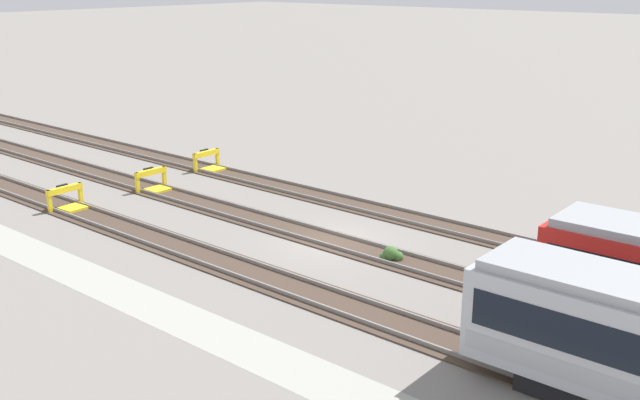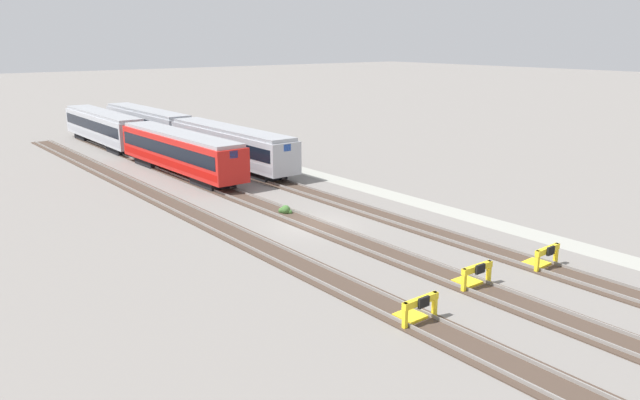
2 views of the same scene
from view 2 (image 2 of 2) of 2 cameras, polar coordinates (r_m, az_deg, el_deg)
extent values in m
plane|color=gray|center=(39.50, -0.61, -2.33)|extent=(400.00, 400.00, 0.00)
cube|color=#9E9E93|center=(45.53, 8.81, -0.20)|extent=(54.00, 2.00, 0.01)
cube|color=#47382D|center=(42.52, 4.68, -1.10)|extent=(90.00, 2.23, 0.06)
cube|color=gray|center=(42.02, 3.96, -1.13)|extent=(90.00, 0.07, 0.15)
cube|color=gray|center=(42.96, 5.40, -0.81)|extent=(90.00, 0.07, 0.15)
cube|color=#47382D|center=(39.49, -0.61, -2.29)|extent=(90.00, 2.24, 0.06)
cube|color=gray|center=(39.05, -1.45, -2.33)|extent=(90.00, 0.07, 0.15)
cube|color=gray|center=(39.88, 0.21, -1.96)|extent=(90.00, 0.07, 0.15)
cube|color=#47382D|center=(36.88, -6.72, -3.63)|extent=(90.00, 2.23, 0.06)
cube|color=gray|center=(36.50, -7.69, -3.68)|extent=(90.00, 0.07, 0.15)
cube|color=gray|center=(37.20, -5.78, -3.27)|extent=(90.00, 0.07, 0.15)
cube|color=#ADAFB7|center=(57.35, -8.23, 4.97)|extent=(18.03, 2.99, 2.70)
cube|color=black|center=(57.29, -8.24, 5.29)|extent=(17.31, 3.03, 1.08)
cube|color=#9EA0A8|center=(57.47, -8.20, 4.23)|extent=(17.67, 3.02, 0.54)
cube|color=#999BA0|center=(57.12, -8.28, 6.46)|extent=(17.49, 2.71, 0.30)
cube|color=blue|center=(65.03, -12.28, 6.81)|extent=(0.09, 0.70, 0.56)
cube|color=blue|center=(49.73, -3.03, 4.80)|extent=(0.09, 0.70, 0.56)
cube|color=black|center=(62.46, -10.76, 4.07)|extent=(3.62, 2.28, 0.70)
cube|color=black|center=(52.99, -5.11, 2.40)|extent=(3.62, 2.28, 0.70)
cube|color=#ADAFB7|center=(74.08, -15.52, 6.76)|extent=(18.02, 2.91, 2.70)
cube|color=black|center=(74.04, -15.54, 7.00)|extent=(17.30, 2.95, 1.08)
cube|color=#9EA0A8|center=(74.18, -15.48, 6.18)|extent=(17.66, 2.94, 0.54)
cube|color=#999BA0|center=(73.90, -15.60, 7.91)|extent=(17.48, 2.63, 0.30)
cube|color=blue|center=(82.26, -18.03, 8.01)|extent=(0.08, 0.70, 0.56)
cube|color=blue|center=(65.83, -12.52, 6.89)|extent=(0.08, 0.70, 0.56)
cube|color=black|center=(79.44, -17.02, 5.91)|extent=(3.61, 2.26, 0.70)
cube|color=black|center=(69.25, -13.62, 4.94)|extent=(3.61, 2.26, 0.70)
cube|color=red|center=(55.13, -12.70, 4.38)|extent=(18.05, 3.14, 2.70)
cube|color=black|center=(55.07, -12.72, 4.71)|extent=(17.33, 3.16, 1.08)
cube|color=#B70F0A|center=(55.26, -12.66, 3.61)|extent=(17.69, 3.16, 0.54)
cube|color=#999BA0|center=(54.89, -12.79, 5.92)|extent=(17.50, 2.85, 0.30)
cube|color=blue|center=(63.06, -16.40, 6.32)|extent=(0.09, 0.70, 0.56)
cube|color=blue|center=(47.18, -7.91, 4.15)|extent=(0.09, 0.70, 0.56)
cube|color=black|center=(60.42, -14.97, 3.48)|extent=(3.64, 2.31, 0.70)
cube|color=black|center=(50.60, -9.78, 1.66)|extent=(3.64, 2.31, 0.70)
cube|color=#ADAFB7|center=(72.71, -19.19, 6.34)|extent=(18.03, 3.00, 2.70)
cube|color=black|center=(72.67, -19.21, 6.59)|extent=(17.31, 3.03, 1.08)
cube|color=#9EA0A8|center=(72.81, -19.14, 5.75)|extent=(17.67, 3.02, 0.54)
cube|color=#999BA0|center=(72.53, -19.29, 7.51)|extent=(17.49, 2.71, 0.30)
cube|color=blue|center=(81.11, -21.26, 7.65)|extent=(0.09, 0.70, 0.56)
cube|color=blue|center=(64.18, -16.73, 6.43)|extent=(0.09, 0.70, 0.56)
cube|color=black|center=(78.23, -20.38, 5.51)|extent=(3.62, 2.28, 0.70)
cube|color=black|center=(67.73, -17.58, 4.45)|extent=(3.62, 2.28, 0.70)
cube|color=yellow|center=(33.42, 19.24, -5.34)|extent=(0.19, 0.19, 1.15)
cube|color=yellow|center=(34.92, 20.77, -4.63)|extent=(0.19, 0.19, 1.15)
cube|color=yellow|center=(34.03, 20.08, -4.30)|extent=(0.33, 2.01, 0.30)
cube|color=yellow|center=(34.57, 19.16, -5.52)|extent=(1.15, 1.13, 0.18)
cube|color=black|center=(33.95, 20.35, -4.37)|extent=(0.15, 0.60, 0.44)
cube|color=yellow|center=(29.97, 13.03, -7.19)|extent=(0.18, 0.18, 1.15)
cube|color=yellow|center=(31.30, 15.17, -6.38)|extent=(0.18, 0.18, 1.15)
cube|color=yellow|center=(30.48, 14.18, -6.03)|extent=(0.26, 2.00, 0.30)
cube|color=yellow|center=(31.12, 13.28, -7.33)|extent=(1.11, 1.09, 0.18)
cube|color=black|center=(30.38, 14.44, -6.12)|extent=(0.13, 0.60, 0.44)
cube|color=yellow|center=(25.93, 7.78, -10.48)|extent=(0.18, 0.18, 1.15)
cube|color=yellow|center=(27.17, 10.43, -9.39)|extent=(0.18, 0.18, 1.15)
cube|color=yellow|center=(26.37, 9.18, -9.08)|extent=(0.29, 2.01, 0.30)
cube|color=yellow|center=(27.08, 8.22, -10.50)|extent=(1.13, 1.11, 0.18)
cube|color=black|center=(26.26, 9.47, -9.20)|extent=(0.13, 0.60, 0.44)
sphere|color=#427033|center=(42.03, -3.16, -0.90)|extent=(0.64, 0.64, 0.64)
sphere|color=#427033|center=(42.23, -3.53, -0.97)|extent=(0.44, 0.44, 0.44)
sphere|color=#427033|center=(42.00, -2.79, -1.11)|extent=(0.36, 0.36, 0.36)
camera|label=1|loc=(68.52, 5.74, 14.52)|focal=42.00mm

